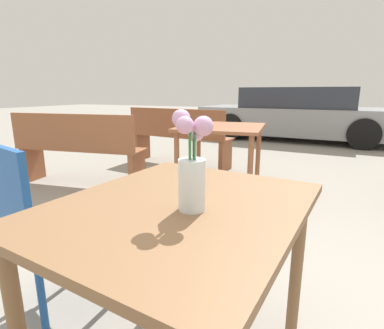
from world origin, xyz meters
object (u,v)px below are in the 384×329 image
object	(u,v)px
bench_far	(77,148)
table_back	(221,136)
flower_vase	(192,171)
cafe_chair	(37,222)
bench_near	(178,135)
table_front	(179,230)
parked_car	(298,115)

from	to	relation	value
bench_far	table_back	world-z (taller)	bench_far
table_back	flower_vase	bearing A→B (deg)	-73.07
table_back	cafe_chair	bearing A→B (deg)	-94.84
bench_near	bench_far	world-z (taller)	same
bench_far	table_back	bearing A→B (deg)	12.89
table_front	bench_near	distance (m)	3.48
table_back	table_front	bearing A→B (deg)	-74.46
cafe_chair	bench_far	bearing A→B (deg)	131.01
cafe_chair	table_back	xyz separation A→B (m)	(0.17, 2.03, 0.14)
bench_far	cafe_chair	bearing A→B (deg)	-48.99
table_back	parked_car	xyz separation A→B (m)	(0.29, 4.49, -0.07)
flower_vase	parked_car	size ratio (longest dim) A/B	0.07
cafe_chair	bench_near	distance (m)	3.18
table_front	table_back	size ratio (longest dim) A/B	1.05
bench_far	parked_car	size ratio (longest dim) A/B	0.36
table_front	cafe_chair	xyz separation A→B (m)	(-0.74, 0.01, -0.12)
flower_vase	bench_far	size ratio (longest dim) A/B	0.20
cafe_chair	table_back	size ratio (longest dim) A/B	0.91
table_front	cafe_chair	size ratio (longest dim) A/B	1.16
flower_vase	bench_far	xyz separation A→B (m)	(-2.25, 1.71, -0.39)
bench_far	table_back	xyz separation A→B (m)	(1.62, 0.37, 0.18)
table_front	bench_near	size ratio (longest dim) A/B	0.61
cafe_chair	table_front	bearing A→B (deg)	-1.00
table_front	bench_far	xyz separation A→B (m)	(-2.19, 1.68, -0.16)
table_front	cafe_chair	bearing A→B (deg)	179.00
flower_vase	table_back	xyz separation A→B (m)	(-0.63, 2.08, -0.21)
cafe_chair	table_back	bearing A→B (deg)	85.16
parked_car	table_front	bearing A→B (deg)	-87.56
table_back	bench_near	bearing A→B (deg)	135.29
table_front	cafe_chair	world-z (taller)	cafe_chair
table_back	parked_car	bearing A→B (deg)	86.30
flower_vase	parked_car	xyz separation A→B (m)	(-0.34, 6.57, -0.28)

